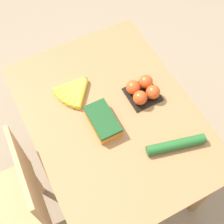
# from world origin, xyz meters

# --- Properties ---
(ground_plane) EXTENTS (12.00, 12.00, 0.00)m
(ground_plane) POSITION_xyz_m (0.00, 0.00, 0.00)
(ground_plane) COLOR gray
(dining_table) EXTENTS (1.07, 0.79, 0.75)m
(dining_table) POSITION_xyz_m (0.00, 0.00, 0.62)
(dining_table) COLOR #9E7044
(dining_table) RESTS_ON ground_plane
(chair) EXTENTS (0.44, 0.42, 0.90)m
(chair) POSITION_xyz_m (-0.10, 0.60, 0.48)
(chair) COLOR tan
(chair) RESTS_ON ground_plane
(banana_bunch) EXTENTS (0.17, 0.19, 0.04)m
(banana_bunch) POSITION_xyz_m (0.21, 0.11, 0.76)
(banana_bunch) COLOR brown
(banana_bunch) RESTS_ON dining_table
(tomato_pack) EXTENTS (0.16, 0.16, 0.08)m
(tomato_pack) POSITION_xyz_m (0.03, -0.19, 0.79)
(tomato_pack) COLOR black
(tomato_pack) RESTS_ON dining_table
(carrot_bag) EXTENTS (0.20, 0.11, 0.06)m
(carrot_bag) POSITION_xyz_m (-0.02, 0.06, 0.78)
(carrot_bag) COLOR orange
(carrot_bag) RESTS_ON dining_table
(cucumber_near) EXTENTS (0.11, 0.28, 0.05)m
(cucumber_near) POSITION_xyz_m (-0.28, -0.18, 0.77)
(cucumber_near) COLOR #236028
(cucumber_near) RESTS_ON dining_table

